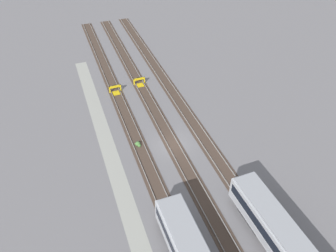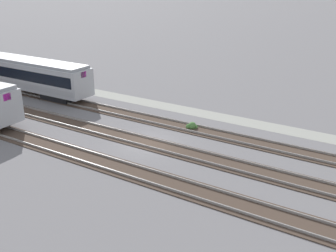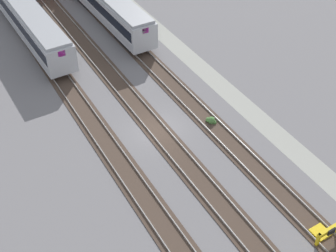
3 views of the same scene
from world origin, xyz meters
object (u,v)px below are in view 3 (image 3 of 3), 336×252
Objects in this scene: subway_car_front_row_centre at (108,5)px; subway_car_front_row_left_inner at (31,23)px; bumper_stop_nearest_track at (325,232)px; weed_clump at (211,120)px.

subway_car_front_row_left_inner is at bearing 90.00° from subway_car_front_row_centre.
subway_car_front_row_left_inner and subway_car_front_row_centre have the same top height.
subway_car_front_row_centre is 8.98× the size of bumper_stop_nearest_track.
weed_clump is (-20.92, -8.76, -1.80)m from subway_car_front_row_left_inner.
subway_car_front_row_centre is at bearing -90.00° from subway_car_front_row_left_inner.
bumper_stop_nearest_track is at bearing 179.91° from subway_car_front_row_centre.
bumper_stop_nearest_track is (-34.38, -8.68, -1.53)m from subway_car_front_row_left_inner.
weed_clump is (13.46, -0.08, -0.27)m from bumper_stop_nearest_track.
subway_car_front_row_left_inner reaches higher than bumper_stop_nearest_track.
subway_car_front_row_centre is at bearing 0.07° from weed_clump.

